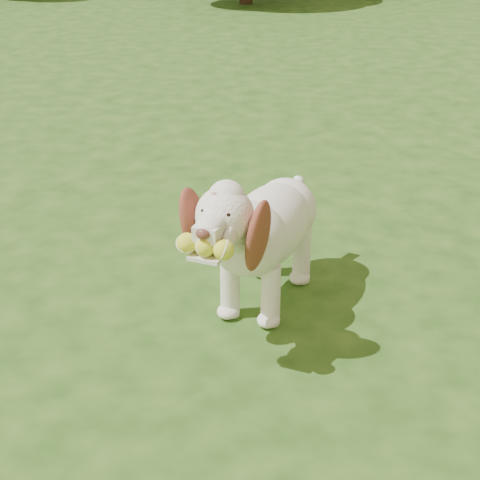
{
  "coord_description": "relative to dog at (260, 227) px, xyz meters",
  "views": [
    {
      "loc": [
        0.47,
        -3.5,
        1.86
      ],
      "look_at": [
        0.18,
        -0.57,
        0.44
      ],
      "focal_mm": 60.0,
      "sensor_mm": 36.0,
      "label": 1
    }
  ],
  "objects": [
    {
      "name": "ground",
      "position": [
        -0.24,
        0.35,
        -0.4
      ],
      "size": [
        80.0,
        80.0,
        0.0
      ],
      "primitive_type": "plane",
      "color": "#1C3E11",
      "rests_on": "ground"
    },
    {
      "name": "dog",
      "position": [
        0.0,
        0.0,
        0.0
      ],
      "size": [
        0.6,
        1.13,
        0.75
      ],
      "rotation": [
        0.0,
        0.0,
        -0.29
      ],
      "color": "silver",
      "rests_on": "ground"
    }
  ]
}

